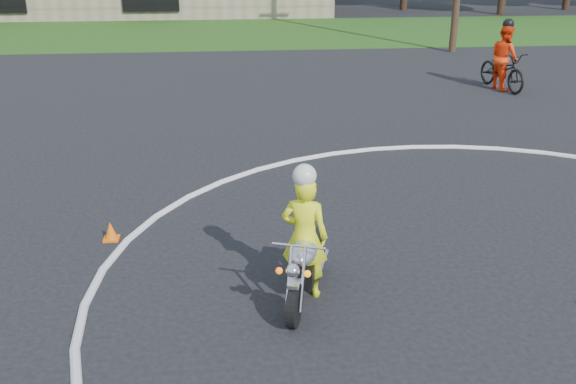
{
  "coord_description": "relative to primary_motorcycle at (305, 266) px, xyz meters",
  "views": [
    {
      "loc": [
        -4.06,
        -4.31,
        4.48
      ],
      "look_at": [
        -3.27,
        3.97,
        1.1
      ],
      "focal_mm": 40.0,
      "sensor_mm": 36.0,
      "label": 1
    }
  ],
  "objects": [
    {
      "name": "primary_motorcycle",
      "position": [
        0.0,
        0.0,
        0.0
      ],
      "size": [
        0.88,
        1.83,
        0.99
      ],
      "rotation": [
        0.0,
        0.0,
        -0.32
      ],
      "color": "black",
      "rests_on": "ground"
    },
    {
      "name": "rider_second_grp",
      "position": [
        7.45,
        11.52,
        0.26
      ],
      "size": [
        1.19,
        2.31,
        2.11
      ],
      "rotation": [
        0.0,
        0.0,
        0.2
      ],
      "color": "black",
      "rests_on": "ground"
    },
    {
      "name": "grass_strip",
      "position": [
        3.15,
        24.07,
        -0.47
      ],
      "size": [
        120.0,
        10.0,
        0.02
      ],
      "primitive_type": "cube",
      "color": "#1E4714",
      "rests_on": "ground"
    },
    {
      "name": "rider_primary_grp",
      "position": [
        0.01,
        0.13,
        0.41
      ],
      "size": [
        0.7,
        0.57,
        1.84
      ],
      "rotation": [
        0.0,
        0.0,
        -0.32
      ],
      "color": "#F1FF1A",
      "rests_on": "ground"
    }
  ]
}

